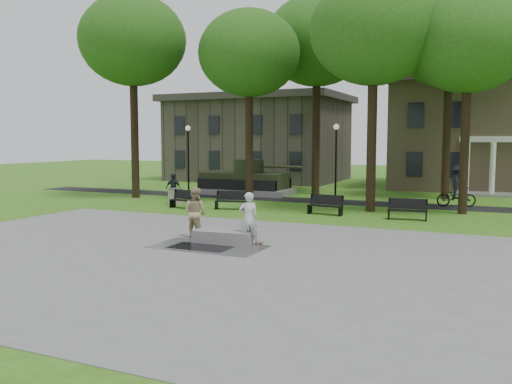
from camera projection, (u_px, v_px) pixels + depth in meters
ground at (240, 232)px, 22.35m from camera, size 120.00×120.00×0.00m
plaza at (174, 255)px, 17.81m from camera, size 22.00×16.00×0.02m
footpath at (326, 201)px, 33.22m from camera, size 44.00×2.60×0.01m
building_right at (507, 132)px, 41.38m from camera, size 17.00×12.00×8.60m
building_left at (259, 141)px, 50.54m from camera, size 15.00×10.00×7.20m
tree_0 at (133, 41)px, 34.46m from camera, size 6.80×6.80×12.97m
tree_1 at (249, 54)px, 32.84m from camera, size 6.20×6.20×11.63m
tree_2 at (374, 31)px, 27.71m from camera, size 6.60×6.60×12.16m
tree_3 at (469, 42)px, 26.83m from camera, size 6.00×6.00×11.19m
tree_4 at (317, 42)px, 36.66m from camera, size 7.20×7.20×13.50m
tree_5 at (450, 45)px, 33.69m from camera, size 6.40×6.40×12.44m
lamp_left at (188, 154)px, 37.33m from camera, size 0.36×0.36×4.73m
lamp_mid at (336, 156)px, 33.02m from camera, size 0.36×0.36×4.73m
tank_monument at (245, 182)px, 37.61m from camera, size 7.45×3.40×2.40m
puddle at (200, 247)px, 19.00m from camera, size 2.20×1.20×0.00m
concrete_block at (224, 236)px, 19.88m from camera, size 2.28×1.19×0.45m
skateboard at (253, 243)px, 19.65m from camera, size 0.78×0.22×0.07m
skateboarder at (248, 218)px, 19.44m from camera, size 0.83×0.77×1.90m
friend_watching at (195, 212)px, 20.82m from camera, size 1.03×0.85×1.95m
pedestrian_walker at (173, 188)px, 32.13m from camera, size 1.05×0.46×1.78m
cyclist at (457, 190)px, 30.50m from camera, size 2.27×1.43×2.33m
park_bench_0 at (185, 199)px, 29.82m from camera, size 1.85×0.82×1.00m
park_bench_1 at (232, 200)px, 29.34m from camera, size 1.85×0.88×1.00m
park_bench_2 at (325, 204)px, 27.35m from camera, size 1.84×0.74×1.00m
park_bench_3 at (408, 209)px, 25.55m from camera, size 1.83×0.68×1.00m
trash_bin at (175, 197)px, 31.38m from camera, size 0.83×0.83×0.96m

